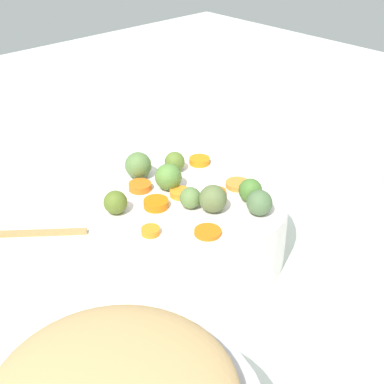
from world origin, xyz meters
The scene contains 18 objects.
tabletop centered at (0.00, 0.00, 0.01)m, with size 2.40×2.40×0.02m, color silver.
serving_bowl_carrots centered at (0.02, -0.02, 0.07)m, with size 0.29×0.29×0.10m, color white.
carrot_slice_0 centered at (0.00, -0.03, 0.12)m, with size 0.03×0.03×0.01m, color orange.
carrot_slice_1 centered at (-0.06, -0.07, 0.13)m, with size 0.03×0.03×0.01m, color orange.
carrot_slice_2 centered at (-0.06, 0.06, 0.12)m, with size 0.03×0.03×0.01m, color orange.
carrot_slice_3 centered at (0.00, -0.08, 0.13)m, with size 0.04×0.04×0.01m, color orange.
carrot_slice_4 centered at (0.05, -0.13, 0.12)m, with size 0.03×0.03×0.01m, color orange.
carrot_slice_5 centered at (0.04, 0.05, 0.12)m, with size 0.04×0.04×0.01m, color orange.
carrot_slice_6 centered at (0.10, -0.07, 0.12)m, with size 0.04×0.04×0.01m, color orange.
carrot_slice_7 centered at (0.03, 0.01, 0.12)m, with size 0.03×0.03×0.01m, color orange.
brussels_sprout_0 centered at (-0.03, -0.03, 0.14)m, with size 0.04×0.04×0.04m, color #588739.
brussels_sprout_1 centered at (0.08, 0.03, 0.14)m, with size 0.04×0.04×0.04m, color #48772E.
brussels_sprout_2 centered at (0.11, 0.01, 0.14)m, with size 0.04×0.04×0.04m, color #4D6B41.
brussels_sprout_3 centered at (-0.03, -0.13, 0.14)m, with size 0.03×0.03×0.03m, color #576D24.
brussels_sprout_4 centered at (0.03, -0.04, 0.14)m, with size 0.03×0.03×0.03m, color #5B7C3F.
brussels_sprout_5 centered at (0.06, -0.03, 0.14)m, with size 0.04×0.04×0.04m, color #5D6D3D.
brussels_sprout_6 centered at (-0.09, -0.04, 0.14)m, with size 0.04×0.04×0.04m, color #587A3E.
brussels_sprout_7 centered at (-0.07, 0.01, 0.14)m, with size 0.03×0.03×0.03m, color olive.
Camera 1 is at (0.53, -0.51, 0.54)m, focal length 51.45 mm.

